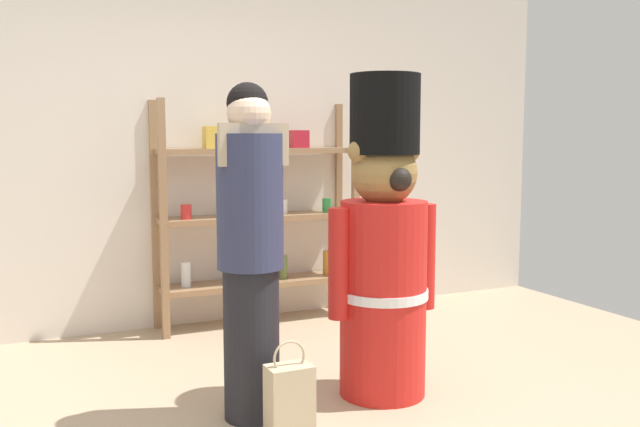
% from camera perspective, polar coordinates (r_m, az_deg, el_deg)
% --- Properties ---
extents(back_wall, '(6.40, 0.12, 2.60)m').
position_cam_1_polar(back_wall, '(5.13, -12.18, 5.29)').
color(back_wall, silver).
rests_on(back_wall, ground_plane).
extents(merchandise_shelf, '(1.52, 0.35, 1.64)m').
position_cam_1_polar(merchandise_shelf, '(5.11, -5.18, -0.09)').
color(merchandise_shelf, '#93704C').
rests_on(merchandise_shelf, ground_plane).
extents(teddy_bear_guard, '(0.64, 0.48, 1.71)m').
position_cam_1_polar(teddy_bear_guard, '(3.66, 5.29, -3.14)').
color(teddy_bear_guard, red).
rests_on(teddy_bear_guard, ground_plane).
extents(person_shopper, '(0.34, 0.32, 1.64)m').
position_cam_1_polar(person_shopper, '(3.34, -5.80, -2.69)').
color(person_shopper, black).
rests_on(person_shopper, ground_plane).
extents(shopping_bag, '(0.21, 0.14, 0.46)m').
position_cam_1_polar(shopping_bag, '(3.30, -2.55, -15.16)').
color(shopping_bag, '#C1AD89').
rests_on(shopping_bag, ground_plane).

